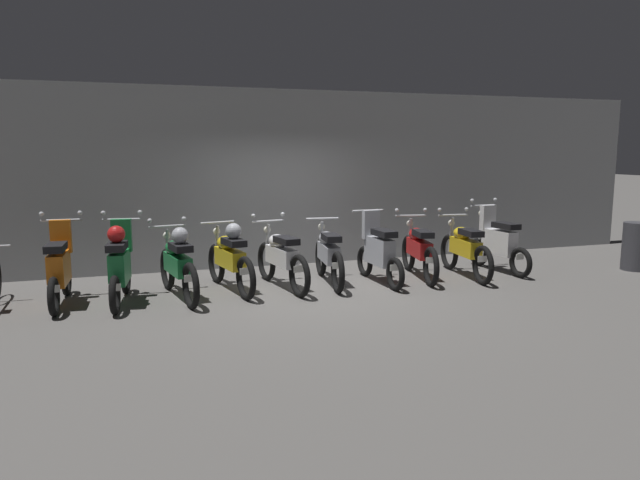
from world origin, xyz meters
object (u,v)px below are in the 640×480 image
(motorbike_slot_1, at_px, (120,264))
(trash_bin, at_px, (636,246))
(motorbike_slot_5, at_px, (328,254))
(motorbike_slot_9, at_px, (498,242))
(motorbike_slot_3, at_px, (230,258))
(motorbike_slot_4, at_px, (281,257))
(motorbike_slot_0, at_px, (60,268))
(motorbike_slot_6, at_px, (378,251))
(motorbike_slot_8, at_px, (465,248))
(motorbike_slot_2, at_px, (178,263))
(motorbike_slot_7, at_px, (419,249))

(motorbike_slot_1, relative_size, trash_bin, 1.92)
(motorbike_slot_5, height_order, motorbike_slot_9, motorbike_slot_9)
(motorbike_slot_3, relative_size, motorbike_slot_4, 1.00)
(motorbike_slot_1, bearing_deg, motorbike_slot_5, 4.33)
(motorbike_slot_0, bearing_deg, motorbike_slot_1, -13.23)
(motorbike_slot_0, bearing_deg, motorbike_slot_9, 0.21)
(motorbike_slot_3, bearing_deg, motorbike_slot_0, -178.48)
(motorbike_slot_0, relative_size, trash_bin, 1.92)
(motorbike_slot_5, relative_size, motorbike_slot_6, 1.16)
(motorbike_slot_4, relative_size, motorbike_slot_8, 1.00)
(motorbike_slot_2, xyz_separation_m, motorbike_slot_3, (0.81, 0.22, -0.00))
(motorbike_slot_0, relative_size, motorbike_slot_6, 1.00)
(motorbike_slot_6, bearing_deg, motorbike_slot_2, -179.69)
(motorbike_slot_8, bearing_deg, trash_bin, -8.93)
(motorbike_slot_2, height_order, trash_bin, motorbike_slot_2)
(motorbike_slot_5, relative_size, motorbike_slot_8, 1.00)
(motorbike_slot_2, height_order, motorbike_slot_3, motorbike_slot_2)
(motorbike_slot_3, bearing_deg, motorbike_slot_5, -0.34)
(motorbike_slot_4, xyz_separation_m, motorbike_slot_7, (2.43, -0.00, 0.00))
(motorbike_slot_1, bearing_deg, motorbike_slot_6, 0.67)
(trash_bin, bearing_deg, motorbike_slot_9, 164.02)
(motorbike_slot_8, xyz_separation_m, trash_bin, (3.26, -0.51, -0.06))
(motorbike_slot_4, bearing_deg, motorbike_slot_2, -174.50)
(motorbike_slot_0, distance_m, motorbike_slot_3, 2.41)
(motorbike_slot_8, bearing_deg, motorbike_slot_6, 179.18)
(motorbike_slot_6, distance_m, trash_bin, 4.90)
(motorbike_slot_5, height_order, motorbike_slot_6, motorbike_slot_6)
(motorbike_slot_3, bearing_deg, motorbike_slot_8, -3.26)
(motorbike_slot_0, height_order, motorbike_slot_2, motorbike_slot_0)
(motorbike_slot_1, distance_m, motorbike_slot_9, 6.44)
(motorbike_slot_2, xyz_separation_m, motorbike_slot_9, (5.64, 0.19, -0.00))
(motorbike_slot_7, bearing_deg, motorbike_slot_3, 178.70)
(motorbike_slot_5, bearing_deg, trash_bin, -7.35)
(motorbike_slot_4, relative_size, motorbike_slot_5, 1.00)
(motorbike_slot_1, height_order, motorbike_slot_4, motorbike_slot_1)
(motorbike_slot_0, xyz_separation_m, motorbike_slot_5, (4.03, 0.05, -0.04))
(motorbike_slot_3, xyz_separation_m, motorbike_slot_4, (0.80, -0.07, -0.03))
(motorbike_slot_0, distance_m, motorbike_slot_6, 4.83)
(motorbike_slot_1, xyz_separation_m, motorbike_slot_5, (3.22, 0.24, -0.08))
(motorbike_slot_8, relative_size, trash_bin, 2.23)
(trash_bin, bearing_deg, motorbike_slot_8, 171.07)
(motorbike_slot_5, relative_size, trash_bin, 2.22)
(motorbike_slot_5, bearing_deg, motorbike_slot_6, -13.82)
(motorbike_slot_2, bearing_deg, motorbike_slot_1, -177.90)
(trash_bin, bearing_deg, motorbike_slot_6, 173.74)
(motorbike_slot_3, height_order, motorbike_slot_6, motorbike_slot_6)
(motorbike_slot_2, bearing_deg, motorbike_slot_8, -0.07)
(motorbike_slot_6, height_order, motorbike_slot_9, motorbike_slot_9)
(motorbike_slot_2, xyz_separation_m, motorbike_slot_4, (1.61, 0.16, -0.04))
(motorbike_slot_7, bearing_deg, trash_bin, -9.35)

